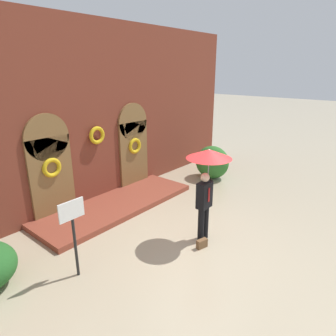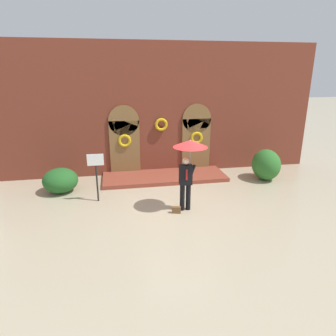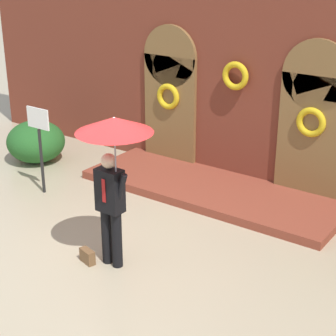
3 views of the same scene
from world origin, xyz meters
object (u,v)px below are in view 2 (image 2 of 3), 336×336
at_px(person_with_umbrella, 189,154).
at_px(sign_post, 96,170).
at_px(handbag, 176,210).
at_px(shrub_left, 60,180).
at_px(shrub_right, 266,165).

height_order(person_with_umbrella, sign_post, person_with_umbrella).
height_order(handbag, shrub_left, shrub_left).
bearing_deg(shrub_right, shrub_left, 179.33).
relative_size(person_with_umbrella, shrub_right, 1.74).
bearing_deg(handbag, person_with_umbrella, 39.67).
bearing_deg(sign_post, shrub_left, 142.00).
xyz_separation_m(handbag, shrub_left, (-3.95, 2.56, 0.35)).
relative_size(handbag, sign_post, 0.16).
distance_m(handbag, shrub_right, 5.05).
distance_m(shrub_left, shrub_right, 8.33).
bearing_deg(person_with_umbrella, handbag, -155.29).
height_order(shrub_left, shrub_right, shrub_right).
bearing_deg(shrub_left, sign_post, -38.00).
distance_m(handbag, shrub_left, 4.72).
bearing_deg(shrub_left, shrub_right, -0.67).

